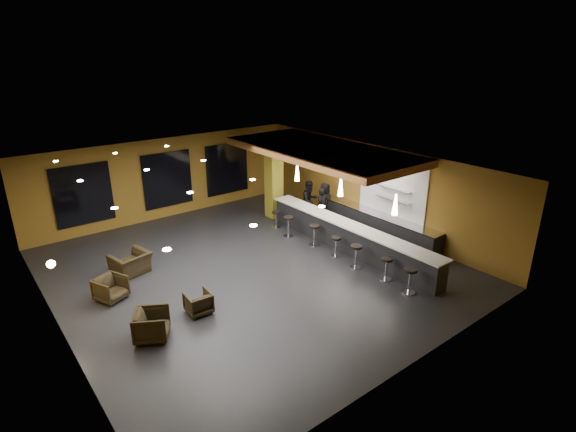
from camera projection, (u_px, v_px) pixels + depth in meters
floor at (251, 270)px, 15.39m from camera, size 12.00×13.00×0.10m
ceiling at (248, 167)px, 14.11m from camera, size 12.00×13.00×0.10m
wall_back at (166, 178)px, 19.57m from camera, size 12.00×0.10×3.50m
wall_front at (414, 305)px, 9.94m from camera, size 12.00×0.10×3.50m
wall_left at (48, 275)px, 11.25m from camera, size 0.10×13.00×3.50m
wall_right at (374, 187)px, 18.25m from camera, size 0.10×13.00×3.50m
wood_soffit at (321, 151)px, 17.23m from camera, size 3.60×8.00×0.28m
window_left at (83, 195)px, 17.48m from camera, size 2.20×0.06×2.40m
window_center at (168, 180)px, 19.50m from camera, size 2.20×0.06×2.40m
window_right at (227, 169)px, 21.24m from camera, size 2.20×0.06×2.40m
tile_backsplash at (392, 188)px, 17.37m from camera, size 0.06×3.20×2.40m
bar_counter at (348, 238)px, 16.57m from camera, size 0.60×8.00×1.00m
bar_top at (349, 225)px, 16.38m from camera, size 0.78×8.10×0.05m
prep_counter at (374, 223)px, 18.12m from camera, size 0.70×6.00×0.86m
prep_top at (375, 213)px, 17.96m from camera, size 0.72×6.00×0.03m
wall_shelf_lower at (393, 199)px, 17.29m from camera, size 0.30×1.50×0.03m
wall_shelf_upper at (394, 188)px, 17.13m from camera, size 0.30×1.50×0.03m
column at (274, 178)px, 19.51m from camera, size 0.60×0.60×3.50m
wall_sconce at (51, 264)px, 11.70m from camera, size 0.22×0.22×0.22m
pendant_0 at (395, 205)px, 14.44m from camera, size 0.20×0.20×0.70m
pendant_1 at (341, 187)px, 16.28m from camera, size 0.20×0.20×0.70m
pendant_2 at (297, 172)px, 18.12m from camera, size 0.20×0.20×0.70m
staff_a at (322, 206)px, 19.00m from camera, size 0.62×0.45×1.56m
staff_b at (310, 200)px, 19.46m from camera, size 0.85×0.67×1.74m
staff_c at (325, 201)px, 19.62m from camera, size 0.92×0.76×1.61m
armchair_a at (152, 325)px, 11.57m from camera, size 1.17×1.16×0.79m
armchair_b at (198, 303)px, 12.71m from camera, size 0.72×0.74×0.63m
armchair_c at (111, 289)px, 13.36m from camera, size 1.04×1.05×0.73m
armchair_d at (131, 263)px, 14.89m from camera, size 1.33×1.23×0.74m
bar_stool_0 at (410, 278)px, 13.65m from camera, size 0.42×0.42×0.83m
bar_stool_1 at (386, 266)px, 14.45m from camera, size 0.39×0.39×0.78m
bar_stool_2 at (356, 254)px, 15.25m from camera, size 0.42×0.42×0.82m
bar_stool_3 at (336, 244)px, 16.11m from camera, size 0.38×0.38×0.74m
bar_stool_4 at (314, 233)px, 16.97m from camera, size 0.41×0.41×0.82m
bar_stool_5 at (288, 224)px, 17.75m from camera, size 0.43×0.43×0.84m
bar_stool_6 at (276, 217)px, 18.69m from camera, size 0.36×0.36×0.72m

